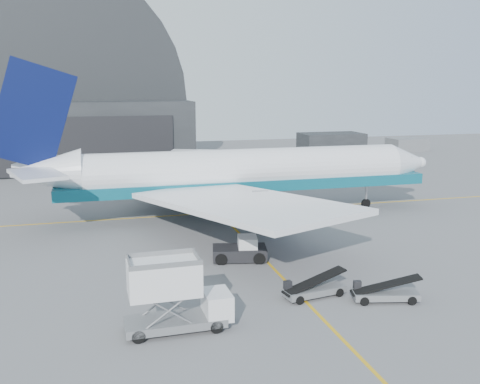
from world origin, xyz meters
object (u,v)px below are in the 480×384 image
object	(u,v)px
catering_truck	(174,295)
pushback_tug	(241,251)
belt_loader_a	(313,289)
belt_loader_b	(384,293)
airliner	(230,173)

from	to	relation	value
catering_truck	pushback_tug	xyz separation A→B (m)	(7.49, 11.96, -1.48)
belt_loader_a	belt_loader_b	world-z (taller)	belt_loader_a
airliner	belt_loader_b	bearing A→B (deg)	-80.62
pushback_tug	belt_loader_b	bearing A→B (deg)	-45.30
airliner	belt_loader_a	world-z (taller)	airliner
airliner	pushback_tug	size ratio (longest dim) A/B	10.14
airliner	catering_truck	size ratio (longest dim) A/B	7.70
catering_truck	belt_loader_b	bearing A→B (deg)	1.74
catering_truck	belt_loader_b	world-z (taller)	catering_truck
belt_loader_a	belt_loader_b	size ratio (longest dim) A/B	1.00
catering_truck	pushback_tug	distance (m)	14.19
pushback_tug	catering_truck	bearing A→B (deg)	-110.59
belt_loader_b	catering_truck	bearing A→B (deg)	-163.88
airliner	pushback_tug	distance (m)	16.40
pushback_tug	belt_loader_b	distance (m)	13.44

